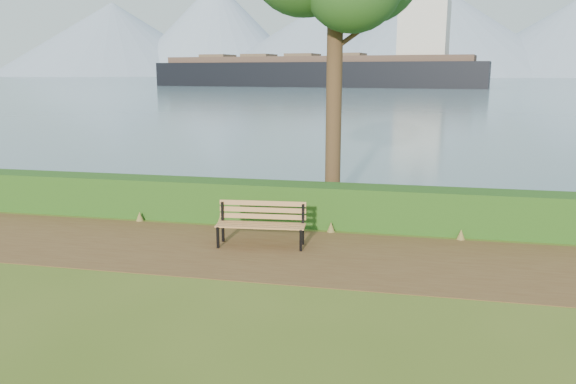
# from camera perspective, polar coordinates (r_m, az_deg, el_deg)

# --- Properties ---
(ground) EXTENTS (140.00, 140.00, 0.00)m
(ground) POSITION_cam_1_polar(r_m,az_deg,el_deg) (11.51, -4.95, -6.44)
(ground) COLOR #495F1B
(ground) RESTS_ON ground
(path) EXTENTS (40.00, 3.40, 0.01)m
(path) POSITION_cam_1_polar(r_m,az_deg,el_deg) (11.78, -4.53, -5.96)
(path) COLOR brown
(path) RESTS_ON ground
(hedge) EXTENTS (32.00, 0.85, 1.00)m
(hedge) POSITION_cam_1_polar(r_m,az_deg,el_deg) (13.79, -1.89, -1.10)
(hedge) COLOR #1C4714
(hedge) RESTS_ON ground
(water) EXTENTS (700.00, 510.00, 0.00)m
(water) POSITION_cam_1_polar(r_m,az_deg,el_deg) (270.48, 11.37, 11.18)
(water) COLOR #486273
(water) RESTS_ON ground
(mountains) EXTENTS (585.00, 190.00, 70.00)m
(mountains) POSITION_cam_1_polar(r_m,az_deg,el_deg) (417.36, 10.49, 15.30)
(mountains) COLOR #8395AF
(mountains) RESTS_ON ground
(bench) EXTENTS (1.92, 0.71, 0.94)m
(bench) POSITION_cam_1_polar(r_m,az_deg,el_deg) (11.99, -2.71, -2.93)
(bench) COLOR black
(bench) RESTS_ON ground
(cargo_ship) EXTENTS (79.93, 24.53, 23.97)m
(cargo_ship) POSITION_cam_1_polar(r_m,az_deg,el_deg) (134.93, 3.76, 12.12)
(cargo_ship) COLOR black
(cargo_ship) RESTS_ON ground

